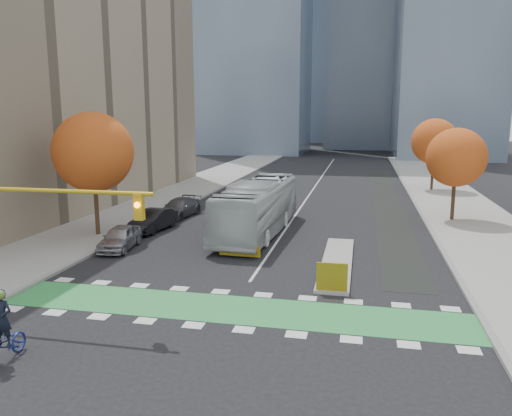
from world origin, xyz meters
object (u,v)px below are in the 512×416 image
at_px(tree_east_far, 434,142).
at_px(parked_car_c, 179,208).
at_px(traffic_signal_west, 24,216).
at_px(cyclist, 4,338).
at_px(tree_east_near, 456,158).
at_px(tree_west, 93,152).
at_px(parked_car_b, 154,220).
at_px(parked_car_a, 120,238).
at_px(hazard_board, 332,277).
at_px(bus, 258,207).

bearing_deg(tree_east_far, parked_car_c, -138.97).
distance_m(traffic_signal_west, cyclist, 5.40).
height_order(tree_east_near, parked_car_c, tree_east_near).
relative_size(traffic_signal_west, parked_car_c, 1.71).
xyz_separation_m(tree_east_near, parked_car_c, (-21.00, -2.71, -4.14)).
bearing_deg(traffic_signal_west, tree_east_far, 62.05).
distance_m(tree_west, parked_car_b, 6.16).
bearing_deg(parked_car_a, hazard_board, -27.77).
xyz_separation_m(tree_east_near, tree_east_far, (0.50, 16.00, 0.38)).
bearing_deg(tree_east_near, parked_car_c, -172.65).
xyz_separation_m(traffic_signal_west, cyclist, (1.85, -3.93, -3.21)).
distance_m(hazard_board, tree_west, 18.44).
relative_size(tree_east_near, parked_car_a, 1.69).
relative_size(tree_east_near, traffic_signal_west, 0.83).
relative_size(tree_west, parked_car_a, 1.96).
bearing_deg(tree_west, tree_east_far, 46.70).
distance_m(parked_car_a, parked_car_b, 5.00).
xyz_separation_m(cyclist, parked_car_b, (-2.92, 18.73, -0.08)).
height_order(bus, parked_car_a, bus).
bearing_deg(bus, tree_west, -160.90).
bearing_deg(parked_car_c, tree_east_far, 48.04).
bearing_deg(bus, tree_east_near, 29.18).
bearing_deg(parked_car_b, cyclist, -73.91).
distance_m(tree_east_far, parked_car_c, 28.86).
height_order(hazard_board, cyclist, cyclist).
bearing_deg(bus, cyclist, -100.24).
bearing_deg(cyclist, parked_car_c, 95.36).
xyz_separation_m(hazard_board, tree_east_far, (8.50, 33.80, 4.44)).
height_order(hazard_board, tree_east_far, tree_east_far).
relative_size(bus, parked_car_a, 3.12).
xyz_separation_m(traffic_signal_west, bus, (6.23, 15.60, -2.21)).
distance_m(traffic_signal_west, parked_car_b, 15.20).
distance_m(tree_west, parked_car_a, 6.35).
xyz_separation_m(tree_east_near, cyclist, (-18.08, -26.44, -4.04)).
relative_size(traffic_signal_west, parked_car_b, 1.88).
xyz_separation_m(tree_west, cyclist, (5.92, -16.44, -4.79)).
bearing_deg(traffic_signal_west, tree_west, 108.02).
height_order(tree_east_far, parked_car_b, tree_east_far).
bearing_deg(cyclist, parked_car_a, 100.35).
relative_size(hazard_board, parked_car_a, 0.33).
bearing_deg(parked_car_b, hazard_board, -30.58).
height_order(tree_west, traffic_signal_west, tree_west).
bearing_deg(parked_car_b, parked_car_c, 97.23).
distance_m(tree_west, traffic_signal_west, 13.25).
bearing_deg(cyclist, hazard_board, 38.96).
bearing_deg(bus, parked_car_a, -139.14).
bearing_deg(bus, parked_car_b, -171.34).
xyz_separation_m(traffic_signal_west, parked_car_b, (-1.07, 14.80, -3.29)).
bearing_deg(tree_east_near, parked_car_b, -159.84).
relative_size(cyclist, bus, 0.19).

